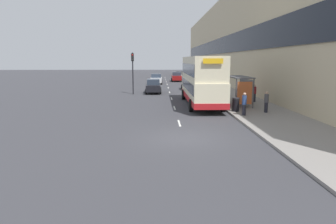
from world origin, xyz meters
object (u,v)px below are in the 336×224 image
(pedestrian_at_shelter, at_px, (244,104))
(pedestrian_2, at_px, (249,90))
(bus_shelter, at_px, (242,85))
(litter_bin, at_px, (236,104))
(car_0, at_px, (177,77))
(pedestrian_3, at_px, (266,102))
(car_3, at_px, (153,86))
(pedestrian_1, at_px, (254,93))
(car_1, at_px, (156,79))
(traffic_light_far_kerb, at_px, (133,66))
(double_decker_bus_near, at_px, (201,80))
(car_2, at_px, (190,83))

(pedestrian_at_shelter, relative_size, pedestrian_2, 0.96)
(bus_shelter, height_order, litter_bin, bus_shelter)
(car_0, xyz_separation_m, pedestrian_3, (4.74, -34.98, 0.08))
(car_3, distance_m, pedestrian_1, 13.31)
(bus_shelter, xyz_separation_m, car_0, (-3.82, 31.40, -1.00))
(car_1, distance_m, pedestrian_1, 25.21)
(pedestrian_3, relative_size, traffic_light_far_kerb, 0.33)
(car_0, bearing_deg, traffic_light_far_kerb, -106.59)
(pedestrian_3, bearing_deg, litter_bin, 165.28)
(car_0, bearing_deg, litter_bin, -85.68)
(car_3, bearing_deg, car_1, -90.74)
(car_0, bearing_deg, pedestrian_3, -82.28)
(pedestrian_at_shelter, distance_m, pedestrian_3, 2.24)
(double_decker_bus_near, distance_m, car_3, 11.16)
(car_1, bearing_deg, pedestrian_2, 114.43)
(car_2, height_order, traffic_light_far_kerb, traffic_light_far_kerb)
(car_1, distance_m, pedestrian_3, 30.40)
(car_1, height_order, pedestrian_1, pedestrian_1)
(double_decker_bus_near, bearing_deg, pedestrian_3, -49.03)
(car_1, height_order, traffic_light_far_kerb, traffic_light_far_kerb)
(car_2, bearing_deg, car_1, 114.86)
(car_2, distance_m, pedestrian_at_shelter, 20.21)
(litter_bin, xyz_separation_m, traffic_light_far_kerb, (-8.95, 13.09, 2.61))
(litter_bin, height_order, traffic_light_far_kerb, traffic_light_far_kerb)
(pedestrian_1, relative_size, pedestrian_2, 0.96)
(car_3, bearing_deg, double_decker_bus_near, 113.95)
(car_2, bearing_deg, double_decker_bus_near, -91.56)
(double_decker_bus_near, height_order, car_2, double_decker_bus_near)
(traffic_light_far_kerb, bearing_deg, car_0, 73.41)
(double_decker_bus_near, height_order, pedestrian_3, double_decker_bus_near)
(pedestrian_2, height_order, litter_bin, pedestrian_2)
(car_2, relative_size, pedestrian_at_shelter, 2.61)
(car_1, xyz_separation_m, traffic_light_far_kerb, (-2.57, -15.53, 2.44))
(bus_shelter, distance_m, car_0, 31.65)
(bus_shelter, xyz_separation_m, car_1, (-7.61, 25.60, -1.04))
(litter_bin, bearing_deg, pedestrian_1, 59.54)
(pedestrian_1, bearing_deg, bus_shelter, -129.77)
(car_2, xyz_separation_m, pedestrian_1, (4.78, -13.23, 0.10))
(double_decker_bus_near, relative_size, pedestrian_2, 6.87)
(traffic_light_far_kerb, bearing_deg, pedestrian_3, -50.89)
(pedestrian_1, bearing_deg, pedestrian_3, -99.21)
(double_decker_bus_near, relative_size, car_3, 2.59)
(double_decker_bus_near, distance_m, pedestrian_at_shelter, 6.49)
(litter_bin, bearing_deg, pedestrian_3, -14.72)
(pedestrian_at_shelter, xyz_separation_m, pedestrian_3, (1.96, 1.08, -0.02))
(litter_bin, bearing_deg, double_decker_bus_near, 115.78)
(car_0, xyz_separation_m, pedestrian_2, (5.83, -26.98, 0.13))
(car_1, height_order, car_3, car_3)
(car_0, relative_size, pedestrian_1, 2.49)
(car_2, distance_m, litter_bin, 18.56)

